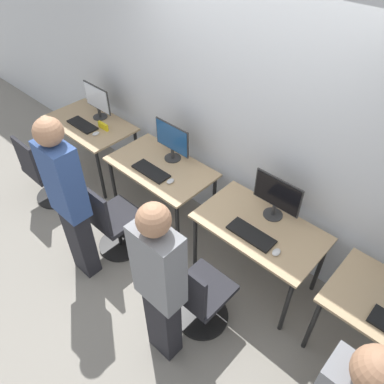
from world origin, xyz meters
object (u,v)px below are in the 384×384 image
Objects in this scene: monitor_left at (172,140)px; person_right at (160,284)px; mouse_far_left at (96,134)px; office_chair_right at (199,297)px; keyboard_left at (151,171)px; monitor_right at (277,196)px; office_chair_left at (113,224)px; mouse_left at (170,181)px; monitor_far_left at (97,100)px; keyboard_far_left at (82,125)px; office_chair_far_left at (46,175)px; person_left at (68,198)px; mouse_right at (276,252)px; keyboard_right at (251,234)px.

person_right is (1.16, -1.27, -0.05)m from monitor_left.
office_chair_right is (2.19, -0.62, -0.38)m from mouse_far_left.
keyboard_left is (0.00, -0.32, -0.22)m from monitor_left.
monitor_right is (1.28, 0.01, 0.00)m from monitor_left.
office_chair_left is 0.54× the size of person_right.
mouse_far_left is 1.00× the size of mouse_left.
keyboard_far_left is at bearing -90.00° from monitor_far_left.
keyboard_far_left is 0.47× the size of office_chair_far_left.
office_chair_left is 1.00× the size of office_chair_right.
monitor_right is 1.10m from office_chair_right.
mouse_far_left is 0.05× the size of person_left.
mouse_left is at bearing 178.09° from mouse_right.
keyboard_left is 1.28m from keyboard_right.
person_left is at bearing -37.55° from keyboard_far_left.
mouse_far_left reaches higher than keyboard_left.
monitor_far_left is at bearing 166.40° from keyboard_left.
monitor_far_left is at bearing 93.37° from office_chair_far_left.
mouse_right reaches higher than keyboard_far_left.
person_left is at bearing -44.66° from mouse_far_left.
keyboard_right is at bearing -90.00° from monitor_right.
mouse_left is (1.54, -0.02, 0.01)m from keyboard_far_left.
office_chair_far_left reaches higher than mouse_left.
monitor_left is 0.39m from keyboard_left.
mouse_left is (1.26, -0.01, 0.00)m from mouse_far_left.
mouse_far_left is 2.26m from keyboard_right.
keyboard_far_left is 4.72× the size of mouse_right.
mouse_far_left is at bearing 69.53° from office_chair_far_left.
monitor_far_left is 2.70m from office_chair_right.
monitor_left is at bearing 89.14° from office_chair_left.
monitor_right is (2.55, 0.29, 0.22)m from keyboard_far_left.
office_chair_far_left is at bearing -166.65° from keyboard_right.
monitor_left is 1.08× the size of keyboard_right.
keyboard_right is (1.01, -0.02, -0.01)m from mouse_left.
mouse_far_left is at bearing 179.40° from mouse_left.
keyboard_right is at bearing 83.14° from office_chair_right.
monitor_far_left and monitor_left have the same top height.
keyboard_left is 4.72× the size of mouse_right.
person_left reaches higher than keyboard_far_left.
person_right is (0.89, -0.97, 0.16)m from mouse_left.
person_left is at bearing 178.22° from person_right.
office_chair_right is (1.22, -0.04, 0.00)m from office_chair_left.
person_left is at bearing -91.78° from keyboard_left.
office_chair_right is at bearing 14.95° from person_left.
monitor_far_left is at bearing -179.46° from monitor_right.
person_left is 1.19m from person_right.
office_chair_left is 0.70m from person_left.
monitor_right is 0.27× the size of person_right.
office_chair_left reaches higher than keyboard_right.
monitor_right is (1.29, 0.88, 0.60)m from office_chair_left.
person_left is (-0.03, -1.24, 0.00)m from monitor_left.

